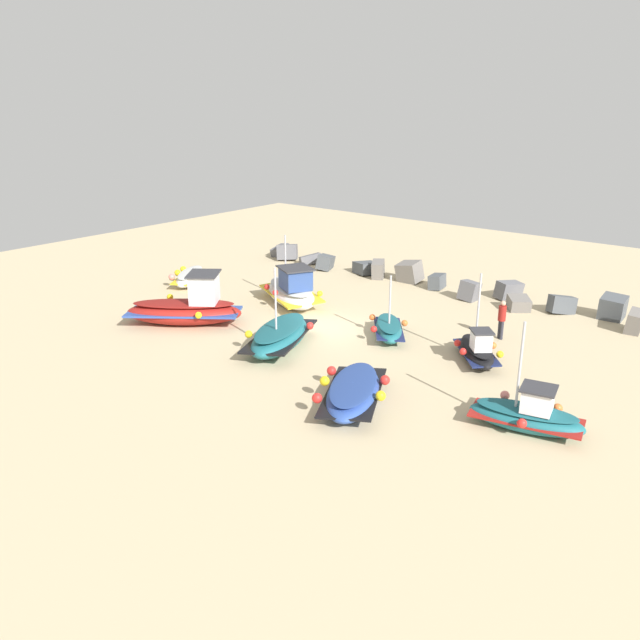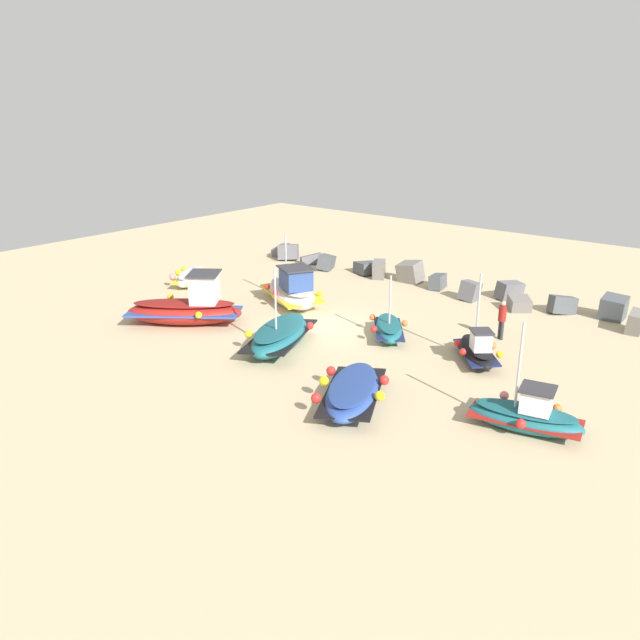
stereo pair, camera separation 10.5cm
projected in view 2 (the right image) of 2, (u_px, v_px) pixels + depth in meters
The scene contains 11 objects.
ground_plane at pixel (323, 329), 27.87m from camera, with size 51.95×51.95×0.00m, color #C6B289.
fishing_boat_0 at pixel (477, 350), 24.20m from camera, with size 2.82×3.01×3.44m.
fishing_boat_1 at pixel (191, 276), 34.74m from camera, with size 2.86×3.58×0.79m.
fishing_boat_2 at pixel (280, 336), 25.54m from camera, with size 3.36×4.76×3.49m.
fishing_boat_3 at pixel (527, 415), 19.11m from camera, with size 3.59×1.93×3.44m.
fishing_boat_4 at pixel (187, 308), 28.27m from camera, with size 5.33×4.66×2.40m.
fishing_boat_5 at pixel (352, 392), 20.84m from camera, with size 3.36×4.48×0.91m.
fishing_boat_6 at pixel (292, 291), 31.04m from camera, with size 4.81×3.77×3.34m.
fishing_boat_7 at pixel (389, 329), 26.74m from camera, with size 2.70×3.09×2.76m.
person_walking at pixel (502, 317), 26.35m from camera, with size 0.32×0.32×1.67m.
breakwater_rocks at pixel (419, 277), 34.39m from camera, with size 22.44×3.02×1.38m.
Camera 2 is at (16.33, -20.53, 9.43)m, focal length 35.73 mm.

